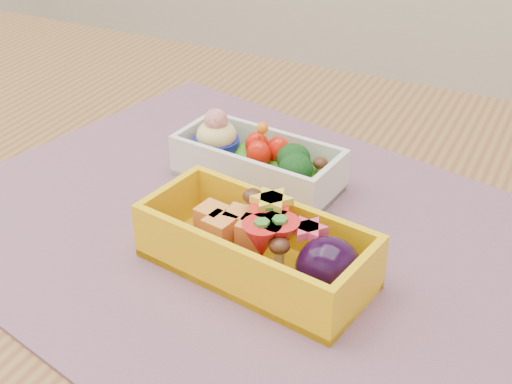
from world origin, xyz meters
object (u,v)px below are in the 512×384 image
at_px(table, 207,319).
at_px(bento_yellow, 260,246).
at_px(placemat, 246,231).
at_px(bento_white, 257,162).

distance_m(table, bento_yellow, 0.15).
distance_m(placemat, bento_white, 0.08).
relative_size(table, bento_white, 7.37).
xyz_separation_m(bento_white, bento_yellow, (0.06, -0.13, 0.00)).
distance_m(table, bento_white, 0.15).
xyz_separation_m(table, bento_white, (0.01, 0.09, 0.12)).
bearing_deg(bento_white, placemat, -64.28).
bearing_deg(table, bento_white, 85.71).
xyz_separation_m(placemat, bento_white, (-0.03, 0.08, 0.02)).
xyz_separation_m(table, placemat, (0.03, 0.02, 0.10)).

